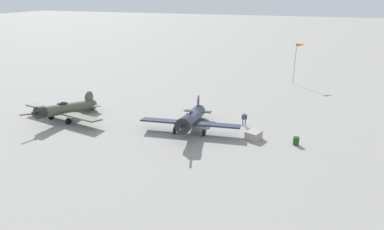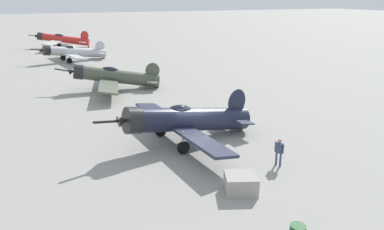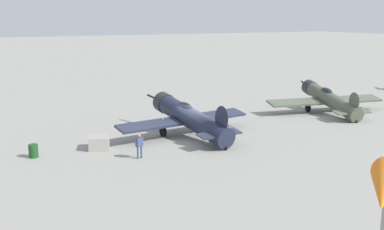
% 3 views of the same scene
% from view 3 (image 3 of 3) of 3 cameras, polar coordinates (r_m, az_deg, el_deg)
% --- Properties ---
extents(ground_plane, '(400.00, 400.00, 0.00)m').
position_cam_3_polar(ground_plane, '(35.42, -0.00, -2.85)').
color(ground_plane, gray).
extents(airplane_foreground, '(11.09, 11.52, 3.22)m').
position_cam_3_polar(airplane_foreground, '(35.45, -0.45, -0.27)').
color(airplane_foreground, '#1E2338').
rests_on(airplane_foreground, ground_plane).
extents(airplane_mid_apron, '(10.48, 12.09, 2.80)m').
position_cam_3_polar(airplane_mid_apron, '(46.18, 16.71, 1.94)').
color(airplane_mid_apron, '#4C5442').
rests_on(airplane_mid_apron, ground_plane).
extents(ground_crew_mechanic, '(0.34, 0.63, 1.66)m').
position_cam_3_polar(ground_crew_mechanic, '(30.23, -6.61, -3.60)').
color(ground_crew_mechanic, '#384766').
rests_on(ground_crew_mechanic, ground_plane).
extents(equipment_crate, '(1.95, 1.84, 0.91)m').
position_cam_3_polar(equipment_crate, '(33.03, -11.55, -3.40)').
color(equipment_crate, '#9E998E').
rests_on(equipment_crate, ground_plane).
extents(fuel_drum, '(0.66, 0.66, 0.90)m').
position_cam_3_polar(fuel_drum, '(32.18, -19.25, -4.27)').
color(fuel_drum, '#19471E').
rests_on(fuel_drum, ground_plane).
extents(windsock_mast, '(1.40, 1.64, 6.99)m').
position_cam_3_polar(windsock_mast, '(7.54, 22.84, -11.09)').
color(windsock_mast, gray).
rests_on(windsock_mast, ground_plane).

